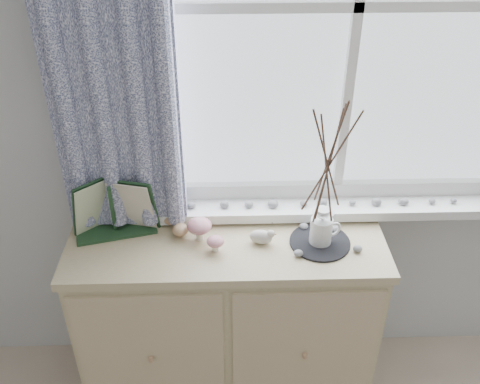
{
  "coord_description": "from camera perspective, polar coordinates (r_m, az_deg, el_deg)",
  "views": [
    {
      "loc": [
        -0.15,
        0.18,
        2.12
      ],
      "look_at": [
        -0.1,
        1.7,
        1.1
      ],
      "focal_mm": 40.0,
      "sensor_mm": 36.0,
      "label": 1
    }
  ],
  "objects": [
    {
      "name": "botanical_book",
      "position": [
        2.02,
        -13.54,
        -2.04
      ],
      "size": [
        0.37,
        0.21,
        0.24
      ],
      "primitive_type": null,
      "rotation": [
        0.0,
        0.0,
        0.24
      ],
      "color": "#1D3C21",
      "rests_on": "sideboard"
    },
    {
      "name": "wooden_eggs",
      "position": [
        2.07,
        -6.87,
        -3.43
      ],
      "size": [
        0.1,
        0.12,
        0.07
      ],
      "color": "tan",
      "rests_on": "sideboard"
    },
    {
      "name": "songbird_figurine",
      "position": [
        1.99,
        2.27,
        -4.72
      ],
      "size": [
        0.13,
        0.08,
        0.06
      ],
      "primitive_type": null,
      "rotation": [
        0.0,
        0.0,
        -0.21
      ],
      "color": "beige",
      "rests_on": "sideboard"
    },
    {
      "name": "sideboard_pebbles",
      "position": [
        2.04,
        7.79,
        -4.59
      ],
      "size": [
        0.33,
        0.23,
        0.02
      ],
      "color": "#949497",
      "rests_on": "sideboard"
    },
    {
      "name": "sideboard",
      "position": [
        2.31,
        -1.31,
        -13.45
      ],
      "size": [
        1.2,
        0.45,
        0.85
      ],
      "color": "#C3B088",
      "rests_on": "ground"
    },
    {
      "name": "toadstool_cluster",
      "position": [
        1.99,
        -3.93,
        -4.1
      ],
      "size": [
        0.14,
        0.15,
        0.09
      ],
      "color": "white",
      "rests_on": "sideboard"
    },
    {
      "name": "twig_pitcher",
      "position": [
        1.83,
        9.43,
        3.39
      ],
      "size": [
        0.29,
        0.29,
        0.62
      ],
      "rotation": [
        0.0,
        0.0,
        0.38
      ],
      "color": "silver",
      "rests_on": "crocheted_doily"
    },
    {
      "name": "crocheted_doily",
      "position": [
        2.03,
        8.51,
        -5.31
      ],
      "size": [
        0.23,
        0.23,
        0.01
      ],
      "primitive_type": "cylinder",
      "color": "black",
      "rests_on": "sideboard"
    }
  ]
}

